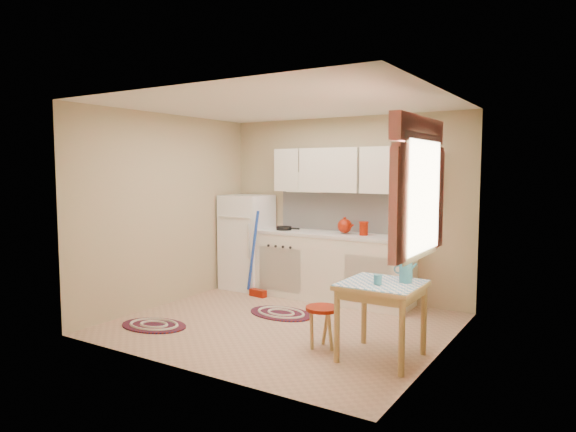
% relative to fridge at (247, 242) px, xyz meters
% --- Properties ---
extents(room_shell, '(3.64, 3.60, 2.52)m').
position_rel_fridge_xyz_m(room_shell, '(1.59, -1.01, 0.90)').
color(room_shell, tan).
rests_on(room_shell, ground).
extents(fridge, '(0.65, 0.60, 1.40)m').
position_rel_fridge_xyz_m(fridge, '(0.00, 0.00, 0.00)').
color(fridge, white).
rests_on(fridge, ground).
extents(broom, '(0.29, 0.16, 1.20)m').
position_rel_fridge_xyz_m(broom, '(0.45, -0.35, -0.10)').
color(broom, blue).
rests_on(broom, ground).
extents(base_cabinets, '(2.25, 0.60, 0.88)m').
position_rel_fridge_xyz_m(base_cabinets, '(1.37, 0.05, -0.26)').
color(base_cabinets, '#EEE6CF').
rests_on(base_cabinets, ground).
extents(countertop, '(2.27, 0.62, 0.04)m').
position_rel_fridge_xyz_m(countertop, '(1.37, 0.05, 0.20)').
color(countertop, silver).
rests_on(countertop, base_cabinets).
extents(frying_pan, '(0.23, 0.23, 0.05)m').
position_rel_fridge_xyz_m(frying_pan, '(0.65, 0.00, 0.24)').
color(frying_pan, black).
rests_on(frying_pan, countertop).
extents(red_kettle, '(0.27, 0.26, 0.22)m').
position_rel_fridge_xyz_m(red_kettle, '(1.59, 0.05, 0.33)').
color(red_kettle, maroon).
rests_on(red_kettle, countertop).
extents(red_canister, '(0.15, 0.15, 0.16)m').
position_rel_fridge_xyz_m(red_canister, '(1.86, 0.05, 0.30)').
color(red_canister, maroon).
rests_on(red_canister, countertop).
extents(table, '(0.72, 0.72, 0.72)m').
position_rel_fridge_xyz_m(table, '(2.80, -1.66, -0.34)').
color(table, tan).
rests_on(table, ground).
extents(stool, '(0.40, 0.40, 0.42)m').
position_rel_fridge_xyz_m(stool, '(2.20, -1.71, -0.49)').
color(stool, maroon).
rests_on(stool, ground).
extents(coffee_pot, '(0.18, 0.16, 0.31)m').
position_rel_fridge_xyz_m(coffee_pot, '(2.98, -1.54, 0.17)').
color(coffee_pot, teal).
rests_on(coffee_pot, table).
extents(mug, '(0.10, 0.10, 0.10)m').
position_rel_fridge_xyz_m(mug, '(2.79, -1.76, 0.07)').
color(mug, teal).
rests_on(mug, table).
extents(rug_center, '(0.91, 0.65, 0.02)m').
position_rel_fridge_xyz_m(rug_center, '(1.19, -0.92, -0.69)').
color(rug_center, '#66150B').
rests_on(rug_center, ground).
extents(rug_left, '(0.87, 0.64, 0.02)m').
position_rel_fridge_xyz_m(rug_left, '(0.23, -2.10, -0.69)').
color(rug_left, '#66150B').
rests_on(rug_left, ground).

